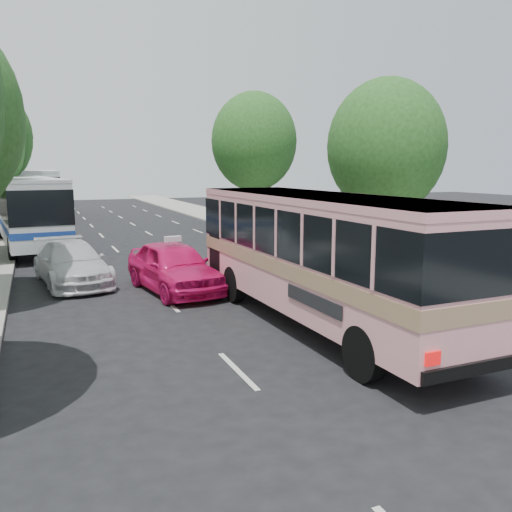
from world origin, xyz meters
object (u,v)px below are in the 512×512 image
white_pickup (72,263)px  tour_coach_rear (39,189)px  pink_bus (322,245)px  tour_coach_front (28,206)px  pink_taxi (174,267)px

white_pickup → tour_coach_rear: 27.84m
pink_bus → white_pickup: (-5.77, 7.88, -1.39)m
tour_coach_front → tour_coach_rear: (0.74, 17.84, 0.15)m
pink_bus → white_pickup: size_ratio=2.10×
pink_bus → tour_coach_rear: (-6.42, 35.67, 0.19)m
white_pickup → tour_coach_rear: (-0.65, 27.79, 1.58)m
white_pickup → pink_bus: bearing=-61.2°
pink_taxi → white_pickup: pink_taxi is taller
pink_taxi → tour_coach_rear: tour_coach_rear is taller
pink_bus → pink_taxi: (-2.68, 5.31, -1.29)m
pink_bus → tour_coach_front: 19.22m
tour_coach_rear → tour_coach_front: bearing=-92.3°
pink_taxi → tour_coach_front: bearing=102.0°
pink_bus → white_pickup: 9.87m
white_pickup → pink_taxi: bearing=-47.2°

